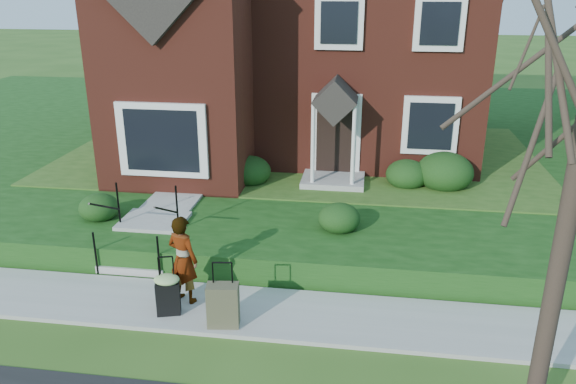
% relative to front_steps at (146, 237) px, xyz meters
% --- Properties ---
extents(ground, '(120.00, 120.00, 0.00)m').
position_rel_front_steps_xyz_m(ground, '(2.50, -1.84, -0.47)').
color(ground, '#2D5119').
rests_on(ground, ground).
extents(sidewalk, '(60.00, 1.60, 0.08)m').
position_rel_front_steps_xyz_m(sidewalk, '(2.50, -1.84, -0.43)').
color(sidewalk, '#9E9B93').
rests_on(sidewalk, ground).
extents(terrace, '(44.00, 20.00, 0.60)m').
position_rel_front_steps_xyz_m(terrace, '(6.50, 9.06, -0.17)').
color(terrace, '#163D10').
rests_on(terrace, ground).
extents(walkway, '(1.20, 6.00, 0.06)m').
position_rel_front_steps_xyz_m(walkway, '(0.00, 3.16, 0.16)').
color(walkway, '#9E9B93').
rests_on(walkway, terrace).
extents(front_steps, '(1.40, 2.02, 1.50)m').
position_rel_front_steps_xyz_m(front_steps, '(0.00, 0.00, 0.00)').
color(front_steps, '#9E9B93').
rests_on(front_steps, ground).
extents(foundation_shrubs, '(9.51, 4.36, 1.00)m').
position_rel_front_steps_xyz_m(foundation_shrubs, '(2.97, 3.11, 0.55)').
color(foundation_shrubs, black).
rests_on(foundation_shrubs, terrace).
extents(woman, '(0.70, 0.59, 1.65)m').
position_rel_front_steps_xyz_m(woman, '(1.39, -1.69, 0.43)').
color(woman, '#999999').
rests_on(woman, sidewalk).
extents(suitcase_black, '(0.53, 0.48, 1.08)m').
position_rel_front_steps_xyz_m(suitcase_black, '(1.25, -2.17, 0.02)').
color(suitcase_black, black).
rests_on(suitcase_black, sidewalk).
extents(suitcase_olive, '(0.56, 0.36, 1.15)m').
position_rel_front_steps_xyz_m(suitcase_olive, '(2.28, -2.38, -0.01)').
color(suitcase_olive, '#4F4C34').
rests_on(suitcase_olive, sidewalk).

